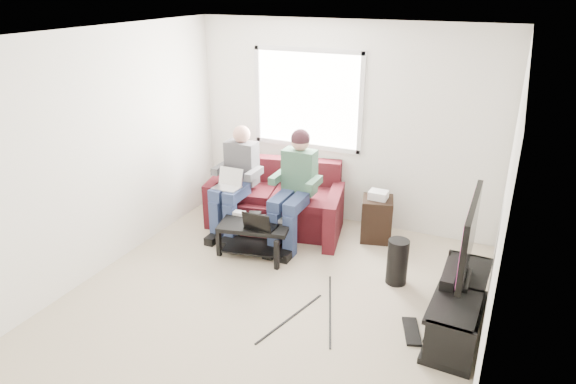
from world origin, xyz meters
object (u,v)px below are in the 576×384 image
(sofa, at_px, (276,203))
(coffee_table, at_px, (256,231))
(end_table, at_px, (377,218))
(tv_stand, at_px, (458,309))
(tv, at_px, (469,237))
(subwoofer, at_px, (397,262))

(sofa, height_order, coffee_table, sofa)
(end_table, bearing_deg, tv_stand, -50.81)
(tv, bearing_deg, coffee_table, 170.95)
(end_table, bearing_deg, sofa, -173.25)
(coffee_table, xyz_separation_m, tv_stand, (2.36, -0.48, -0.10))
(sofa, bearing_deg, end_table, 6.75)
(coffee_table, height_order, end_table, end_table)
(tv_stand, xyz_separation_m, end_table, (-1.17, 1.43, 0.09))
(coffee_table, bearing_deg, tv, -9.05)
(subwoofer, bearing_deg, coffee_table, -177.95)
(tv, relative_size, subwoofer, 2.18)
(tv_stand, distance_m, tv, 0.71)
(tv_stand, xyz_separation_m, tv, (-0.00, 0.10, 0.70))
(sofa, distance_m, subwoofer, 1.93)
(sofa, relative_size, tv, 1.79)
(coffee_table, xyz_separation_m, end_table, (1.20, 0.95, -0.01))
(sofa, bearing_deg, tv, -25.36)
(tv, xyz_separation_m, subwoofer, (-0.69, 0.44, -0.65))
(sofa, xyz_separation_m, tv_stand, (2.48, -1.27, -0.12))
(tv_stand, bearing_deg, coffee_table, 168.61)
(end_table, bearing_deg, subwoofer, -62.26)
(tv, bearing_deg, subwoofer, 147.85)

